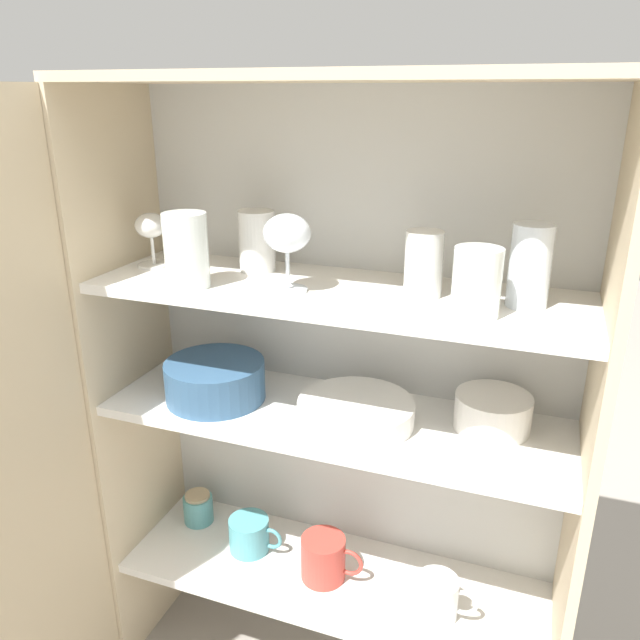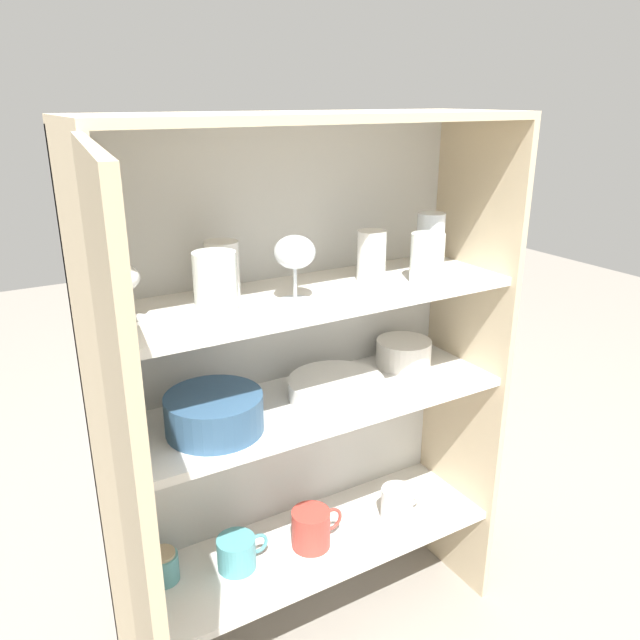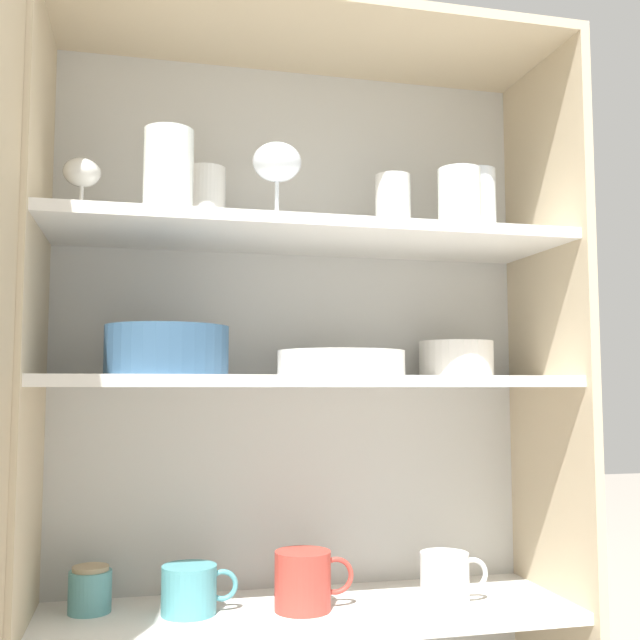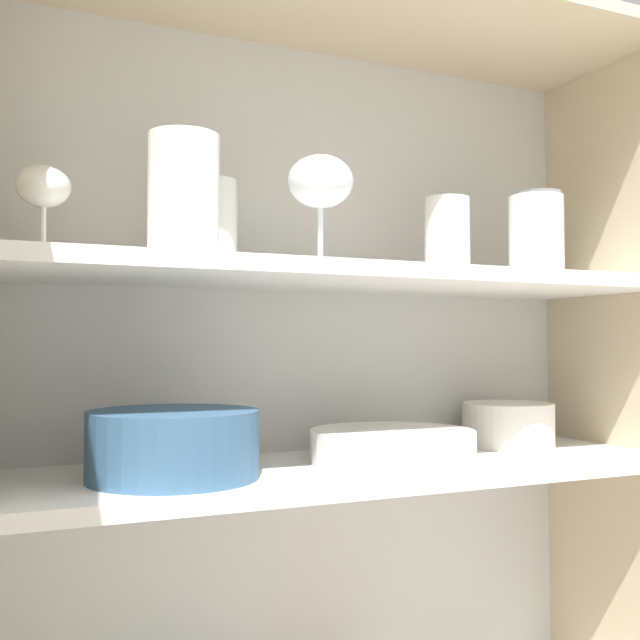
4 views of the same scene
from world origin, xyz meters
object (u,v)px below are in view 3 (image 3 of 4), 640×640
at_px(storage_jar, 90,590).
at_px(plate_stack_white, 341,363).
at_px(serving_bowl_small, 456,357).
at_px(coffee_mug_primary, 190,590).
at_px(mixing_bowl_large, 167,349).

bearing_deg(storage_jar, plate_stack_white, -10.24).
relative_size(serving_bowl_small, storage_jar, 1.86).
bearing_deg(coffee_mug_primary, mixing_bowl_large, -145.24).
height_order(mixing_bowl_large, storage_jar, mixing_bowl_large).
height_order(mixing_bowl_large, serving_bowl_small, mixing_bowl_large).
height_order(plate_stack_white, storage_jar, plate_stack_white).
xyz_separation_m(mixing_bowl_large, serving_bowl_small, (0.56, 0.07, -0.01)).
xyz_separation_m(plate_stack_white, storage_jar, (-0.43, 0.08, -0.39)).
relative_size(coffee_mug_primary, storage_jar, 1.68).
bearing_deg(plate_stack_white, mixing_bowl_large, -179.26).
xyz_separation_m(plate_stack_white, serving_bowl_small, (0.25, 0.07, 0.02)).
bearing_deg(coffee_mug_primary, serving_bowl_small, 4.45).
bearing_deg(serving_bowl_small, mixing_bowl_large, -172.61).
bearing_deg(serving_bowl_small, plate_stack_white, -164.79).
bearing_deg(storage_jar, coffee_mug_primary, -16.18).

